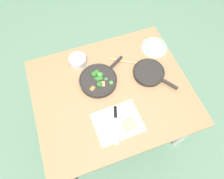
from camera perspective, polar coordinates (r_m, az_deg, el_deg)
name	(u,v)px	position (r m, az deg, el deg)	size (l,w,h in m)	color
ground_plane	(112,123)	(2.24, 0.00, -9.46)	(14.00, 14.00, 0.00)	#51755B
dining_table_red	(112,95)	(1.60, 0.00, -1.71)	(1.19, 0.99, 0.78)	olive
skillet_broccoli	(99,80)	(1.54, -3.84, 2.77)	(0.40, 0.30, 0.07)	black
skillet_eggs	(149,73)	(1.60, 10.54, 4.75)	(0.28, 0.34, 0.05)	black
wooden_spoon	(136,63)	(1.66, 6.83, 7.51)	(0.33, 0.21, 0.02)	tan
parchment_sheet	(118,122)	(1.43, 1.66, -9.32)	(0.34, 0.27, 0.00)	beige
grater_knife	(116,119)	(1.42, 1.06, -8.49)	(0.11, 0.27, 0.02)	silver
cheese_block	(130,125)	(1.40, 5.13, -9.94)	(0.09, 0.08, 0.04)	#EACC66
dinner_plate_stack	(154,47)	(1.78, 12.00, 11.78)	(0.21, 0.21, 0.03)	white
prep_bowl_steel	(78,60)	(1.66, -9.73, 8.21)	(0.14, 0.14, 0.06)	#B7B7BC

